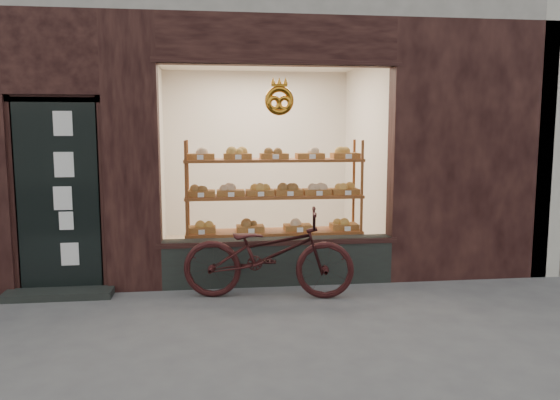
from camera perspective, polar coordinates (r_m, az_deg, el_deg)
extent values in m
plane|color=slate|center=(4.55, -2.63, -16.30)|extent=(90.00, 90.00, 0.00)
cube|color=black|center=(6.51, -0.19, -6.41)|extent=(2.70, 0.25, 0.55)
cube|color=black|center=(6.48, -22.17, 0.38)|extent=(0.90, 0.04, 2.15)
cube|color=black|center=(6.53, -22.07, -9.06)|extent=(1.15, 0.35, 0.08)
torus|color=#C0771C|center=(6.23, -0.07, 10.34)|extent=(0.33, 0.07, 0.33)
cube|color=brown|center=(6.98, -0.62, -7.39)|extent=(2.20, 0.45, 0.04)
cube|color=brown|center=(6.87, -0.62, -3.35)|extent=(2.20, 0.45, 0.03)
cube|color=brown|center=(6.80, -0.63, 0.38)|extent=(2.20, 0.45, 0.04)
cube|color=brown|center=(6.76, -0.63, 4.17)|extent=(2.20, 0.45, 0.04)
cylinder|color=brown|center=(6.59, -9.71, -1.27)|extent=(0.04, 0.04, 1.70)
cylinder|color=brown|center=(6.84, 8.51, -0.93)|extent=(0.04, 0.04, 1.70)
cylinder|color=brown|center=(6.97, -9.58, -0.79)|extent=(0.04, 0.04, 1.70)
cylinder|color=brown|center=(7.21, 7.67, -0.49)|extent=(0.04, 0.04, 1.70)
cube|color=brown|center=(6.82, -8.17, -3.06)|extent=(0.34, 0.24, 0.07)
sphere|color=#CD8F4A|center=(6.80, -8.18, -2.35)|extent=(0.11, 0.11, 0.11)
cube|color=white|center=(6.63, -8.20, -3.34)|extent=(0.07, 0.01, 0.05)
cube|color=brown|center=(6.83, -3.13, -2.97)|extent=(0.34, 0.24, 0.07)
sphere|color=brown|center=(6.82, -3.13, -2.27)|extent=(0.11, 0.11, 0.11)
cube|color=white|center=(6.65, -3.01, -3.25)|extent=(0.08, 0.01, 0.05)
cube|color=brown|center=(6.90, 1.86, -2.86)|extent=(0.34, 0.24, 0.07)
sphere|color=tan|center=(6.88, 1.86, -2.16)|extent=(0.11, 0.11, 0.11)
cube|color=white|center=(6.72, 2.11, -3.14)|extent=(0.07, 0.01, 0.05)
cube|color=brown|center=(7.02, 6.71, -2.73)|extent=(0.34, 0.24, 0.07)
sphere|color=#CD8F4A|center=(7.00, 6.72, -2.05)|extent=(0.11, 0.11, 0.11)
cube|color=white|center=(6.84, 7.08, -3.00)|extent=(0.08, 0.01, 0.05)
cube|color=brown|center=(6.75, -8.24, 0.70)|extent=(0.34, 0.24, 0.07)
sphere|color=brown|center=(6.74, -8.25, 1.42)|extent=(0.11, 0.11, 0.11)
cube|color=white|center=(6.57, -8.27, 0.52)|extent=(0.07, 0.01, 0.06)
cube|color=brown|center=(6.75, -5.18, 0.75)|extent=(0.34, 0.24, 0.07)
sphere|color=tan|center=(6.74, -5.19, 1.47)|extent=(0.11, 0.11, 0.11)
cube|color=white|center=(6.57, -5.13, 0.57)|extent=(0.08, 0.01, 0.06)
cube|color=brown|center=(6.77, -2.14, 0.80)|extent=(0.34, 0.24, 0.07)
sphere|color=#CD8F4A|center=(6.77, -2.14, 1.51)|extent=(0.11, 0.11, 0.11)
cube|color=white|center=(6.59, -2.00, 0.62)|extent=(0.07, 0.01, 0.06)
cube|color=brown|center=(6.82, 0.88, 0.84)|extent=(0.34, 0.24, 0.07)
sphere|color=brown|center=(6.81, 0.88, 1.55)|extent=(0.11, 0.11, 0.11)
cube|color=white|center=(6.63, 1.10, 0.66)|extent=(0.07, 0.01, 0.06)
cube|color=brown|center=(6.88, 3.85, 0.88)|extent=(0.34, 0.24, 0.07)
sphere|color=tan|center=(6.87, 3.85, 1.59)|extent=(0.11, 0.11, 0.11)
cube|color=white|center=(6.69, 4.15, 0.71)|extent=(0.08, 0.01, 0.06)
cube|color=brown|center=(6.95, 6.76, 0.92)|extent=(0.34, 0.24, 0.07)
sphere|color=#CD8F4A|center=(6.94, 6.77, 1.62)|extent=(0.11, 0.11, 0.11)
cube|color=white|center=(6.77, 7.14, 0.75)|extent=(0.08, 0.01, 0.06)
cube|color=brown|center=(6.71, -8.31, 4.52)|extent=(0.34, 0.24, 0.07)
sphere|color=tan|center=(6.71, -8.32, 5.25)|extent=(0.11, 0.11, 0.11)
cube|color=white|center=(6.53, -8.34, 4.44)|extent=(0.07, 0.01, 0.06)
cube|color=brown|center=(6.72, -4.46, 4.58)|extent=(0.34, 0.24, 0.07)
sphere|color=#CD8F4A|center=(6.72, -4.47, 5.30)|extent=(0.11, 0.11, 0.11)
cube|color=white|center=(6.54, -4.38, 4.50)|extent=(0.07, 0.01, 0.06)
cube|color=brown|center=(6.76, -0.63, 4.61)|extent=(0.34, 0.24, 0.07)
sphere|color=brown|center=(6.75, -0.63, 5.33)|extent=(0.11, 0.11, 0.11)
cube|color=white|center=(6.57, -0.45, 4.54)|extent=(0.07, 0.01, 0.06)
cube|color=brown|center=(6.82, 3.14, 4.63)|extent=(0.34, 0.24, 0.07)
sphere|color=tan|center=(6.82, 3.14, 5.34)|extent=(0.11, 0.11, 0.11)
cube|color=white|center=(6.64, 3.42, 4.55)|extent=(0.07, 0.01, 0.06)
cube|color=brown|center=(6.92, 6.82, 4.63)|extent=(0.34, 0.24, 0.07)
sphere|color=#CD8F4A|center=(6.91, 6.83, 5.33)|extent=(0.11, 0.11, 0.11)
cube|color=white|center=(6.74, 7.20, 4.55)|extent=(0.08, 0.01, 0.06)
imported|color=black|center=(5.95, -1.23, -5.63)|extent=(1.94, 0.94, 0.98)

